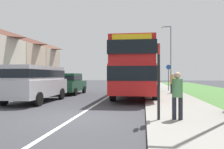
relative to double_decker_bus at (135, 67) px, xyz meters
The scene contains 11 objects.
ground_plane 8.85m from the double_decker_bus, 102.94° to the right, with size 120.00×120.00×0.00m, color #38383D.
lane_marking_centre 2.90m from the double_decker_bus, 169.21° to the right, with size 0.14×60.00×0.01m, color silver.
pavement_near_side 3.89m from the double_decker_bus, 46.10° to the right, with size 3.20×68.00×0.12m, color gray.
double_decker_bus is the anchor object (origin of this frame).
parked_van_silver 6.87m from the double_decker_bus, 145.23° to the right, with size 2.11×5.23×2.07m.
parked_car_dark_green 5.76m from the double_decker_bus, 163.02° to the left, with size 1.87×4.23×1.70m.
pedestrian_at_stop 8.99m from the double_decker_bus, 79.12° to the right, with size 0.34×0.34×1.67m.
pedestrian_walking_away 3.85m from the double_decker_bus, 38.23° to the left, with size 0.34×0.34×1.67m.
bus_stop_sign 8.92m from the double_decker_bus, 83.05° to the right, with size 0.09×0.52×2.60m.
cycle_route_sign 5.96m from the double_decker_bus, 60.94° to the left, with size 0.44×0.08×2.52m.
street_lamp_mid 11.04m from the double_decker_bus, 70.90° to the left, with size 1.14×0.20×7.12m.
Camera 1 is at (2.51, -8.07, 1.58)m, focal length 36.82 mm.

